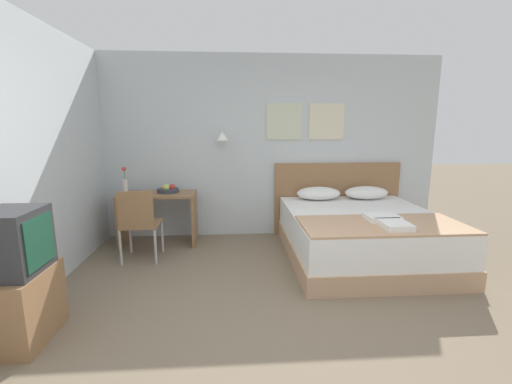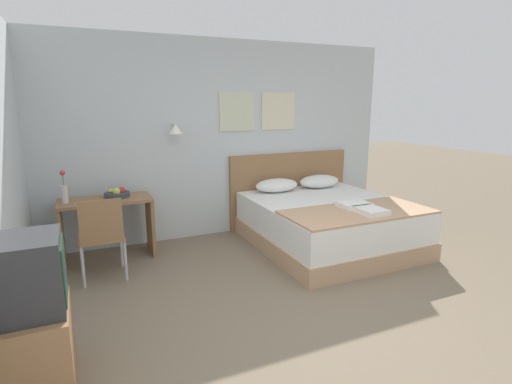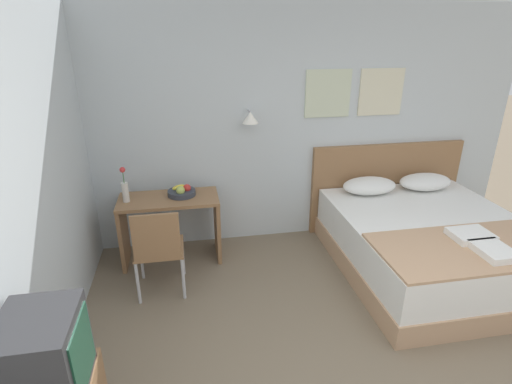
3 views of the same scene
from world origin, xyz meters
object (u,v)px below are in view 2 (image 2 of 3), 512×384
object	(u,v)px
flower_vase	(64,191)
folded_towel_near_foot	(354,205)
headboard	(289,189)
desk_chair	(102,233)
fruit_bowl	(117,194)
pillow_right	(319,181)
folded_towel_mid_bed	(371,211)
pillow_left	(277,185)
desk	(107,218)
bed	(328,224)
tv_stand	(39,349)
television	(30,274)
throw_blanket	(358,212)

from	to	relation	value
flower_vase	folded_towel_near_foot	bearing A→B (deg)	-20.27
headboard	folded_towel_near_foot	distance (m)	1.49
desk_chair	fruit_bowl	size ratio (longest dim) A/B	3.06
pillow_right	folded_towel_mid_bed	bearing A→B (deg)	-101.11
pillow_right	desk_chair	distance (m)	3.16
desk_chair	pillow_left	bearing A→B (deg)	16.41
headboard	desk	distance (m)	2.65
bed	folded_towel_mid_bed	world-z (taller)	folded_towel_mid_bed
pillow_right	folded_towel_mid_bed	distance (m)	1.53
pillow_right	folded_towel_mid_bed	world-z (taller)	pillow_right
tv_stand	pillow_left	bearing A→B (deg)	38.05
pillow_right	tv_stand	distance (m)	4.23
desk_chair	bed	bearing A→B (deg)	-1.57
desk	desk_chair	world-z (taller)	desk_chair
folded_towel_near_foot	fruit_bowl	xyz separation A→B (m)	(-2.54, 1.21, 0.12)
bed	headboard	world-z (taller)	headboard
bed	television	size ratio (longest dim) A/B	4.19
flower_vase	television	distance (m)	2.18
pillow_right	television	world-z (taller)	television
pillow_left	tv_stand	bearing A→B (deg)	-141.95
pillow_left	flower_vase	size ratio (longest dim) A/B	1.69
pillow_right	flower_vase	distance (m)	3.41
pillow_right	desk_chair	bearing A→B (deg)	-167.22
folded_towel_near_foot	desk	world-z (taller)	desk
pillow_right	fruit_bowl	xyz separation A→B (m)	(-2.84, -0.00, 0.08)
headboard	flower_vase	size ratio (longest dim) A/B	5.15
pillow_left	throw_blanket	world-z (taller)	pillow_left
desk	fruit_bowl	xyz separation A→B (m)	(0.14, 0.05, 0.27)
desk	throw_blanket	bearing A→B (deg)	-26.46
folded_towel_near_foot	desk_chair	distance (m)	2.83
fruit_bowl	television	bearing A→B (deg)	-107.97
throw_blanket	folded_towel_mid_bed	xyz separation A→B (m)	(0.06, -0.14, 0.04)
bed	pillow_left	size ratio (longest dim) A/B	3.22
desk_chair	headboard	bearing A→B (deg)	19.51
headboard	fruit_bowl	xyz separation A→B (m)	(-2.49, -0.27, 0.22)
headboard	fruit_bowl	world-z (taller)	headboard
folded_towel_near_foot	folded_towel_mid_bed	world-z (taller)	same
folded_towel_mid_bed	flower_vase	bearing A→B (deg)	155.31
pillow_left	desk	xyz separation A→B (m)	(-2.28, -0.05, -0.19)
folded_towel_near_foot	folded_towel_mid_bed	bearing A→B (deg)	-88.83
bed	television	bearing A→B (deg)	-155.45
headboard	desk_chair	world-z (taller)	headboard
headboard	throw_blanket	world-z (taller)	headboard
bed	desk_chair	size ratio (longest dim) A/B	2.26
folded_towel_mid_bed	desk	size ratio (longest dim) A/B	0.33
headboard	desk	size ratio (longest dim) A/B	1.85
tv_stand	desk_chair	bearing A→B (deg)	72.34
folded_towel_mid_bed	desk	xyz separation A→B (m)	(-2.69, 1.45, -0.15)
bed	flower_vase	size ratio (longest dim) A/B	5.44
folded_towel_near_foot	fruit_bowl	world-z (taller)	fruit_bowl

